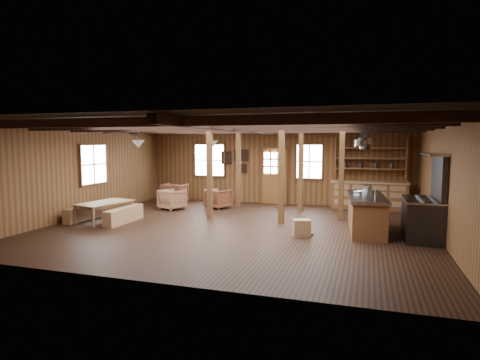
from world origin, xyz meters
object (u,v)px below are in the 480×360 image
object	(u,v)px
kitchen_island	(366,213)
armchair_b	(218,199)
armchair_c	(172,199)
commercial_range	(425,212)
dining_table	(105,212)
armchair_a	(175,194)

from	to	relation	value
kitchen_island	armchair_b	bearing A→B (deg)	150.78
kitchen_island	armchair_c	world-z (taller)	kitchen_island
kitchen_island	commercial_range	bearing A→B (deg)	-24.91
commercial_range	armchair_c	world-z (taller)	commercial_range
dining_table	armchair_a	distance (m)	3.65
dining_table	armchair_b	size ratio (longest dim) A/B	2.16
commercial_range	armchair_c	size ratio (longest dim) A/B	2.69
armchair_a	armchair_c	world-z (taller)	armchair_a
armchair_a	armchair_b	size ratio (longest dim) A/B	1.14
commercial_range	dining_table	world-z (taller)	commercial_range
commercial_range	dining_table	bearing A→B (deg)	-176.79
kitchen_island	armchair_a	xyz separation A→B (m)	(-6.84, 2.66, -0.09)
dining_table	armchair_c	distance (m)	2.65
kitchen_island	armchair_b	size ratio (longest dim) A/B	3.42
commercial_range	dining_table	xyz separation A→B (m)	(-8.55, -0.48, -0.37)
commercial_range	dining_table	distance (m)	8.57
kitchen_island	commercial_range	size ratio (longest dim) A/B	1.26
kitchen_island	armchair_a	bearing A→B (deg)	154.01
kitchen_island	armchair_c	bearing A→B (deg)	161.63
armchair_c	armchair_a	bearing A→B (deg)	-42.78
commercial_range	armchair_b	bearing A→B (deg)	156.42
dining_table	armchair_a	bearing A→B (deg)	5.58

